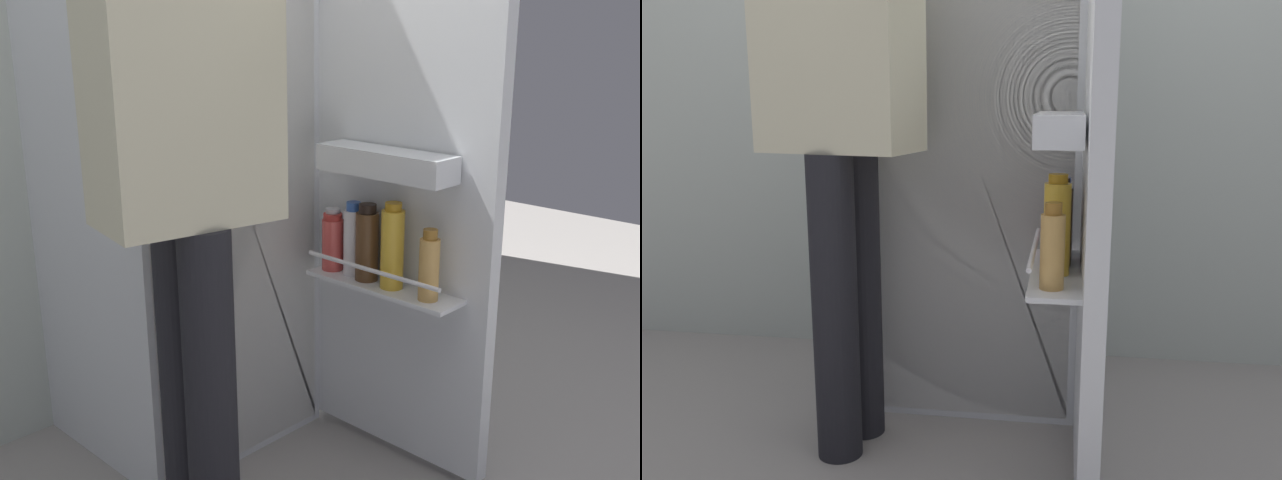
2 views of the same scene
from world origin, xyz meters
TOP-DOWN VIEW (x-y plane):
  - refrigerator at (0.03, 0.49)m, footprint 0.67×1.17m
  - person at (-0.30, 0.06)m, footprint 0.53×0.74m

SIDE VIEW (x-z plane):
  - refrigerator at x=0.03m, z-range 0.00..1.66m
  - person at x=-0.30m, z-range 0.16..1.79m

